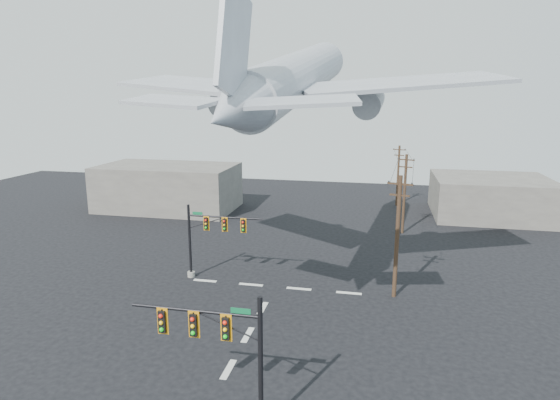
% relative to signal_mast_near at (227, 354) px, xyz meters
% --- Properties ---
extents(ground, '(120.00, 120.00, 0.00)m').
position_rel_signal_mast_near_xyz_m(ground, '(-1.53, 4.51, -3.79)').
color(ground, black).
rests_on(ground, ground).
extents(lane_markings, '(14.00, 21.20, 0.01)m').
position_rel_signal_mast_near_xyz_m(lane_markings, '(-1.53, 9.84, -3.78)').
color(lane_markings, silver).
rests_on(lane_markings, ground).
extents(signal_mast_near, '(6.43, 0.74, 6.71)m').
position_rel_signal_mast_near_xyz_m(signal_mast_near, '(0.00, 0.00, 0.00)').
color(signal_mast_near, gray).
rests_on(signal_mast_near, ground).
extents(signal_mast_far, '(6.69, 0.70, 6.36)m').
position_rel_signal_mast_near_xyz_m(signal_mast_far, '(-7.38, 17.06, -0.17)').
color(signal_mast_far, gray).
rests_on(signal_mast_far, ground).
extents(utility_pole_a, '(1.86, 0.64, 9.50)m').
position_rel_signal_mast_near_xyz_m(utility_pole_a, '(7.91, 16.61, 1.18)').
color(utility_pole_a, '#412A1B').
rests_on(utility_pole_a, ground).
extents(utility_pole_b, '(1.75, 0.69, 8.93)m').
position_rel_signal_mast_near_xyz_m(utility_pole_b, '(9.24, 34.24, 0.88)').
color(utility_pole_b, '#412A1B').
rests_on(utility_pole_b, ground).
extents(utility_pole_c, '(1.69, 0.61, 8.45)m').
position_rel_signal_mast_near_xyz_m(utility_pole_c, '(8.98, 47.97, 0.63)').
color(utility_pole_c, '#412A1B').
rests_on(utility_pole_c, ground).
extents(power_lines, '(3.00, 31.36, 0.52)m').
position_rel_signal_mast_near_xyz_m(power_lines, '(8.81, 32.28, 4.54)').
color(power_lines, black).
extents(airliner, '(30.20, 31.79, 8.41)m').
position_rel_signal_mast_near_xyz_m(airliner, '(0.04, 17.17, 12.68)').
color(airliner, '#A9AFB5').
extents(building_left, '(18.00, 10.00, 6.00)m').
position_rel_signal_mast_near_xyz_m(building_left, '(-21.53, 39.51, -0.79)').
color(building_left, slate).
rests_on(building_left, ground).
extents(building_right, '(14.00, 12.00, 5.00)m').
position_rel_signal_mast_near_xyz_m(building_right, '(20.47, 44.51, -1.29)').
color(building_right, slate).
rests_on(building_right, ground).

